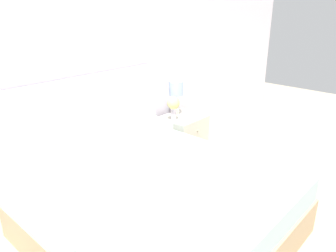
{
  "coord_description": "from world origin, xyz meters",
  "views": [
    {
      "loc": [
        -1.71,
        -2.68,
        1.92
      ],
      "look_at": [
        0.63,
        -0.56,
        0.72
      ],
      "focal_mm": 35.0,
      "sensor_mm": 36.0,
      "label": 1
    }
  ],
  "objects_px": {
    "flower_vase": "(174,105)",
    "teacup": "(187,117)",
    "table_lamp": "(176,91)",
    "bed": "(151,200)",
    "nightstand": "(183,138)"
  },
  "relations": [
    {
      "from": "table_lamp",
      "to": "teacup",
      "type": "distance_m",
      "value": 0.36
    },
    {
      "from": "table_lamp",
      "to": "flower_vase",
      "type": "height_order",
      "value": "table_lamp"
    },
    {
      "from": "bed",
      "to": "nightstand",
      "type": "relative_size",
      "value": 3.43
    },
    {
      "from": "bed",
      "to": "teacup",
      "type": "xyz_separation_m",
      "value": [
        1.2,
        0.59,
        0.32
      ]
    },
    {
      "from": "table_lamp",
      "to": "bed",
      "type": "bearing_deg",
      "value": -147.23
    },
    {
      "from": "bed",
      "to": "table_lamp",
      "type": "xyz_separation_m",
      "value": [
        1.25,
        0.81,
        0.59
      ]
    },
    {
      "from": "nightstand",
      "to": "flower_vase",
      "type": "distance_m",
      "value": 0.52
    },
    {
      "from": "flower_vase",
      "to": "teacup",
      "type": "bearing_deg",
      "value": -42.54
    },
    {
      "from": "nightstand",
      "to": "table_lamp",
      "type": "bearing_deg",
      "value": 93.38
    },
    {
      "from": "nightstand",
      "to": "flower_vase",
      "type": "relative_size",
      "value": 2.07
    },
    {
      "from": "teacup",
      "to": "nightstand",
      "type": "bearing_deg",
      "value": 59.67
    },
    {
      "from": "flower_vase",
      "to": "teacup",
      "type": "xyz_separation_m",
      "value": [
        0.12,
        -0.11,
        -0.16
      ]
    },
    {
      "from": "nightstand",
      "to": "teacup",
      "type": "height_order",
      "value": "teacup"
    },
    {
      "from": "nightstand",
      "to": "table_lamp",
      "type": "relative_size",
      "value": 1.38
    },
    {
      "from": "bed",
      "to": "nightstand",
      "type": "distance_m",
      "value": 1.44
    }
  ]
}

